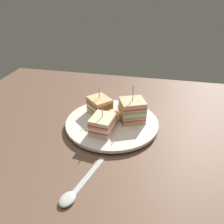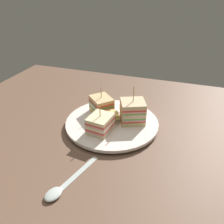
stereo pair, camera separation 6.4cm
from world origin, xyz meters
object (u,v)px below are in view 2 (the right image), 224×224
Objects in this scene: plate at (112,123)px; sandwich_wedge_1 at (102,105)px; spoon at (60,188)px; sandwich_wedge_0 at (132,112)px; sandwich_wedge_2 at (100,124)px; chip_pile at (108,116)px.

sandwich_wedge_1 is at bearing 142.02° from plate.
spoon is at bearing -95.20° from plate.
sandwich_wedge_2 is (-6.64, -7.39, -0.87)cm from sandwich_wedge_0.
sandwich_wedge_0 is 9.94cm from sandwich_wedge_1.
chip_pile is (-0.01, 5.75, -1.00)cm from sandwich_wedge_2.
sandwich_wedge_0 reaches higher than spoon.
sandwich_wedge_1 is (-9.80, 1.59, -0.59)cm from sandwich_wedge_0.
chip_pile is (3.14, -3.24, -1.28)cm from sandwich_wedge_1.
chip_pile is at bearing -166.66° from spoon.
sandwich_wedge_2 is 5.84cm from chip_pile.
chip_pile is at bearing -2.16° from sandwich_wedge_1.
sandwich_wedge_0 reaches higher than sandwich_wedge_2.
sandwich_wedge_2 is (-1.31, -5.50, 2.85)cm from plate.
chip_pile is at bearing 7.62° from sandwich_wedge_2.
chip_pile is at bearing -9.36° from sandwich_wedge_0.
sandwich_wedge_2 is 0.53× the size of spoon.
sandwich_wedge_0 reaches higher than plate.
sandwich_wedge_1 is 1.16× the size of chip_pile.
plate is at bearing -10.54° from chip_pile.
sandwich_wedge_1 is 1.06× the size of sandwich_wedge_2.
sandwich_wedge_2 is 1.10× the size of chip_pile.
chip_pile is 25.67cm from spoon.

